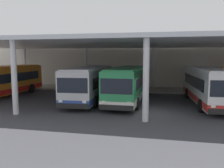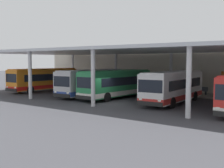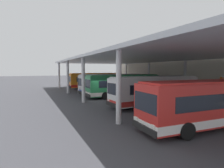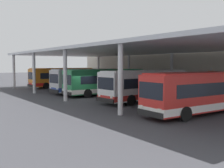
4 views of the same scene
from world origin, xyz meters
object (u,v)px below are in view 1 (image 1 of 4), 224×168
object	(u,v)px
bus_nearest_bay	(5,81)
bench_waiting	(194,86)
bus_far_bay	(208,85)
bus_middle_bay	(128,84)
banner_sign	(224,76)
bus_second_bay	(90,83)

from	to	relation	value
bus_nearest_bay	bench_waiting	world-z (taller)	bus_nearest_bay
bus_far_bay	bench_waiting	world-z (taller)	bus_far_bay
bus_nearest_bay	bus_far_bay	size ratio (longest dim) A/B	0.99
bus_middle_bay	banner_sign	bearing A→B (deg)	35.68
bus_nearest_bay	bus_second_bay	size ratio (longest dim) A/B	0.99
bus_middle_bay	banner_sign	world-z (taller)	banner_sign
bus_second_bay	bus_far_bay	size ratio (longest dim) A/B	1.00
bus_far_bay	bench_waiting	xyz separation A→B (m)	(-0.16, 7.69, -0.99)
bus_nearest_bay	bus_second_bay	xyz separation A→B (m)	(9.38, -0.44, 0.00)
bus_nearest_bay	bus_far_bay	world-z (taller)	same
bus_second_bay	bus_far_bay	distance (m)	10.52
bus_nearest_bay	banner_sign	xyz separation A→B (m)	(22.79, 6.77, 0.32)
bus_second_bay	bus_far_bay	xyz separation A→B (m)	(10.51, 0.39, 0.00)
bus_middle_bay	bench_waiting	bearing A→B (deg)	49.55
bus_far_bay	bench_waiting	size ratio (longest dim) A/B	5.92
bus_nearest_bay	banner_sign	size ratio (longest dim) A/B	3.30
bus_second_bay	bus_middle_bay	xyz separation A→B (m)	(3.59, 0.16, 0.00)
bus_middle_bay	bench_waiting	distance (m)	10.47
bus_middle_bay	banner_sign	distance (m)	12.10
bus_middle_bay	banner_sign	xyz separation A→B (m)	(9.82, 7.05, 0.32)
bus_second_bay	bus_nearest_bay	bearing A→B (deg)	177.31
bus_second_bay	banner_sign	bearing A→B (deg)	28.26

